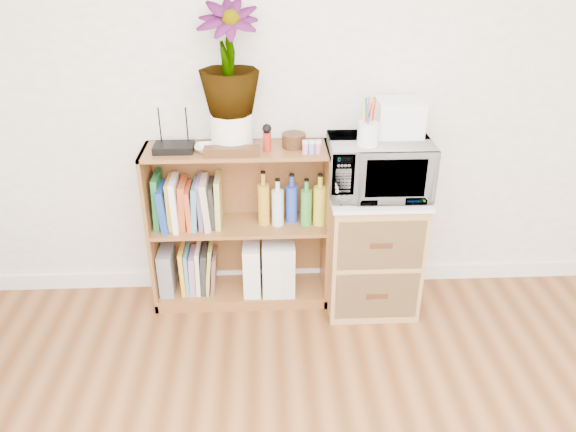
{
  "coord_description": "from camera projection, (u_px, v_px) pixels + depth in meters",
  "views": [
    {
      "loc": [
        -0.2,
        -0.7,
        2.0
      ],
      "look_at": [
        -0.08,
        1.95,
        0.62
      ],
      "focal_mm": 35.0,
      "sensor_mm": 36.0,
      "label": 1
    }
  ],
  "objects": [
    {
      "name": "magazine_holder_mid",
      "position": [
        271.0,
        264.0,
        3.29
      ],
      "size": [
        0.1,
        0.26,
        0.33
      ],
      "primitive_type": "cube",
      "color": "silver",
      "rests_on": "bookshelf"
    },
    {
      "name": "cookbooks",
      "position": [
        188.0,
        203.0,
        3.1
      ],
      "size": [
        0.37,
        0.2,
        0.3
      ],
      "color": "#1B6630",
      "rests_on": "bookshelf"
    },
    {
      "name": "skirting_board",
      "position": [
        299.0,
        275.0,
        3.51
      ],
      "size": [
        4.0,
        0.02,
        0.1
      ],
      "primitive_type": "cube",
      "color": "white",
      "rests_on": "ground"
    },
    {
      "name": "white_bowl",
      "position": [
        207.0,
        148.0,
        2.92
      ],
      "size": [
        0.13,
        0.13,
        0.03
      ],
      "primitive_type": "imported",
      "color": "white",
      "rests_on": "bookshelf"
    },
    {
      "name": "magazine_holder_left",
      "position": [
        252.0,
        266.0,
        3.29
      ],
      "size": [
        0.1,
        0.25,
        0.31
      ],
      "primitive_type": "cube",
      "color": "white",
      "rests_on": "bookshelf"
    },
    {
      "name": "magazine_holder_right",
      "position": [
        285.0,
        264.0,
        3.29
      ],
      "size": [
        0.1,
        0.26,
        0.32
      ],
      "primitive_type": "cube",
      "color": "silver",
      "rests_on": "bookshelf"
    },
    {
      "name": "kokeshi_doll",
      "position": [
        267.0,
        142.0,
        2.91
      ],
      "size": [
        0.04,
        0.04,
        0.1
      ],
      "primitive_type": "cylinder",
      "color": "#A01F13",
      "rests_on": "bookshelf"
    },
    {
      "name": "plant_pot",
      "position": [
        232.0,
        131.0,
        2.94
      ],
      "size": [
        0.22,
        0.22,
        0.19
      ],
      "primitive_type": "cylinder",
      "color": "white",
      "rests_on": "bookshelf"
    },
    {
      "name": "trinket_box",
      "position": [
        232.0,
        151.0,
        2.86
      ],
      "size": [
        0.29,
        0.07,
        0.05
      ],
      "primitive_type": "cube",
      "color": "#381F0F",
      "rests_on": "bookshelf"
    },
    {
      "name": "microwave",
      "position": [
        379.0,
        167.0,
        2.96
      ],
      "size": [
        0.53,
        0.36,
        0.29
      ],
      "primitive_type": "imported",
      "rotation": [
        0.0,
        0.0,
        -0.01
      ],
      "color": "silver",
      "rests_on": "wicker_unit"
    },
    {
      "name": "wooden_bowl",
      "position": [
        294.0,
        140.0,
        2.97
      ],
      "size": [
        0.13,
        0.13,
        0.07
      ],
      "primitive_type": "cylinder",
      "color": "#35180E",
      "rests_on": "bookshelf"
    },
    {
      "name": "small_appliance",
      "position": [
        399.0,
        118.0,
        2.92
      ],
      "size": [
        0.24,
        0.2,
        0.19
      ],
      "primitive_type": "cube",
      "color": "white",
      "rests_on": "microwave"
    },
    {
      "name": "lower_books",
      "position": [
        199.0,
        269.0,
        3.3
      ],
      "size": [
        0.21,
        0.19,
        0.3
      ],
      "color": "orange",
      "rests_on": "bookshelf"
    },
    {
      "name": "bookshelf",
      "position": [
        240.0,
        228.0,
        3.18
      ],
      "size": [
        1.0,
        0.3,
        0.95
      ],
      "primitive_type": "cube",
      "color": "brown",
      "rests_on": "ground"
    },
    {
      "name": "router",
      "position": [
        174.0,
        148.0,
        2.92
      ],
      "size": [
        0.21,
        0.14,
        0.04
      ],
      "primitive_type": "cube",
      "color": "black",
      "rests_on": "bookshelf"
    },
    {
      "name": "file_box",
      "position": [
        168.0,
        269.0,
        3.29
      ],
      "size": [
        0.08,
        0.22,
        0.27
      ],
      "primitive_type": "cube",
      "color": "slate",
      "rests_on": "bookshelf"
    },
    {
      "name": "pen_cup",
      "position": [
        368.0,
        134.0,
        2.8
      ],
      "size": [
        0.11,
        0.11,
        0.12
      ],
      "primitive_type": "cylinder",
      "color": "white",
      "rests_on": "microwave"
    },
    {
      "name": "wicker_unit",
      "position": [
        371.0,
        250.0,
        3.2
      ],
      "size": [
        0.5,
        0.45,
        0.7
      ],
      "primitive_type": "cube",
      "color": "#9E7542",
      "rests_on": "ground"
    },
    {
      "name": "paint_jars",
      "position": [
        312.0,
        148.0,
        2.88
      ],
      "size": [
        0.12,
        0.04,
        0.06
      ],
      "primitive_type": "cube",
      "color": "#D47690",
      "rests_on": "bookshelf"
    },
    {
      "name": "liquor_bottles",
      "position": [
        292.0,
        200.0,
        3.12
      ],
      "size": [
        0.38,
        0.07,
        0.31
      ],
      "color": "gold",
      "rests_on": "bookshelf"
    },
    {
      "name": "potted_plant",
      "position": [
        228.0,
        59.0,
        2.77
      ],
      "size": [
        0.31,
        0.31,
        0.55
      ],
      "primitive_type": "imported",
      "color": "#29662F",
      "rests_on": "plant_pot"
    }
  ]
}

